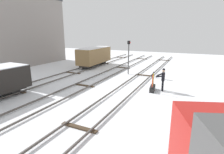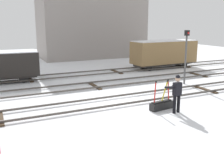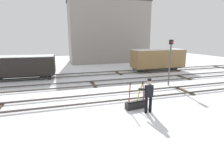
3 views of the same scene
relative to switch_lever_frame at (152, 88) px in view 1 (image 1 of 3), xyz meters
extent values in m
plane|color=white|center=(-1.24, 1.88, -0.25)|extent=(60.00, 60.00, 0.00)
cube|color=#4C4742|center=(-1.24, 1.16, -0.12)|extent=(44.00, 0.07, 0.10)
cube|color=#4C4742|center=(-1.24, 2.60, -0.12)|extent=(44.00, 0.07, 0.10)
cube|color=#423323|center=(-7.11, 1.88, -0.21)|extent=(0.24, 1.94, 0.08)
cube|color=#423323|center=(4.62, 1.88, -0.21)|extent=(0.24, 1.94, 0.08)
cube|color=#423323|center=(16.36, 1.88, -0.21)|extent=(0.24, 1.94, 0.08)
cube|color=#4C4742|center=(-1.24, 4.88, -0.12)|extent=(44.00, 0.07, 0.10)
cube|color=#4C4742|center=(-1.24, 6.32, -0.12)|extent=(44.00, 0.07, 0.10)
cube|color=#423323|center=(-1.24, 5.60, -0.21)|extent=(0.24, 1.94, 0.08)
cube|color=#423323|center=(7.56, 5.60, -0.21)|extent=(0.24, 1.94, 0.08)
cube|color=#423323|center=(16.36, 5.60, -0.21)|extent=(0.24, 1.94, 0.08)
cube|color=#4C4742|center=(-1.24, 8.78, -0.12)|extent=(44.00, 0.07, 0.10)
cube|color=#4C4742|center=(-1.24, 10.22, -0.12)|extent=(44.00, 0.07, 0.10)
cube|color=#423323|center=(-4.76, 9.50, -0.21)|extent=(0.24, 1.94, 0.08)
cube|color=#423323|center=(2.28, 9.50, -0.21)|extent=(0.24, 1.94, 0.08)
cube|color=#423323|center=(9.32, 9.50, -0.21)|extent=(0.24, 1.94, 0.08)
cube|color=#423323|center=(16.36, 9.50, -0.21)|extent=(0.24, 1.94, 0.08)
cube|color=black|center=(0.00, 0.00, -0.07)|extent=(1.28, 0.52, 0.36)
cube|color=black|center=(0.00, 0.00, 0.14)|extent=(1.13, 0.34, 0.06)
cylinder|color=red|center=(-0.44, -0.06, 0.64)|extent=(0.12, 0.07, 1.05)
sphere|color=black|center=(-0.41, -0.05, 1.16)|extent=(0.09, 0.09, 0.09)
cylinder|color=yellow|center=(0.17, 0.02, 0.61)|extent=(0.40, 0.11, 1.01)
sphere|color=black|center=(0.34, 0.04, 1.10)|extent=(0.09, 0.09, 0.09)
cylinder|color=red|center=(0.41, 0.05, 0.64)|extent=(0.15, 0.07, 1.05)
sphere|color=black|center=(0.37, 0.05, 1.16)|extent=(0.09, 0.09, 0.09)
cylinder|color=black|center=(0.19, -0.73, 0.18)|extent=(0.15, 0.15, 0.85)
cylinder|color=black|center=(0.45, -0.69, 0.18)|extent=(0.15, 0.15, 0.85)
cube|color=black|center=(0.32, -0.71, 0.90)|extent=(0.41, 0.29, 0.60)
sphere|color=tan|center=(0.32, -0.71, 1.35)|extent=(0.23, 0.23, 0.23)
sphere|color=black|center=(0.32, -0.71, 1.45)|extent=(0.21, 0.21, 0.21)
cylinder|color=black|center=(0.08, -0.46, 0.94)|extent=(0.18, 0.58, 0.23)
cylinder|color=black|center=(0.50, -0.43, 1.00)|extent=(0.18, 0.56, 0.35)
cube|color=#B21E19|center=(-8.53, -3.62, 1.25)|extent=(2.52, 2.64, 1.90)
cube|color=black|center=(-7.68, -3.30, 1.59)|extent=(0.67, 1.68, 0.76)
cylinder|color=#4C4C4C|center=(4.55, 3.72, 1.38)|extent=(0.12, 0.12, 3.25)
cube|color=black|center=(4.55, 3.72, 3.19)|extent=(0.24, 0.24, 0.36)
sphere|color=red|center=(4.55, 3.59, 3.19)|extent=(0.14, 0.14, 0.14)
cube|color=gray|center=(4.07, 19.97, 4.37)|extent=(12.14, 5.80, 9.23)
cube|color=#2D2B28|center=(7.06, 9.50, 0.15)|extent=(5.84, 1.40, 0.20)
cube|color=olive|center=(7.06, 9.50, 1.23)|extent=(6.17, 2.21, 1.95)
cube|color=white|center=(7.06, 9.50, 2.23)|extent=(6.05, 2.12, 0.06)
cylinder|color=black|center=(5.09, 8.88, 0.10)|extent=(0.70, 0.12, 0.70)
cylinder|color=black|center=(5.05, 9.98, 0.10)|extent=(0.70, 0.12, 0.70)
cylinder|color=black|center=(9.06, 9.01, 0.10)|extent=(0.70, 0.12, 0.70)
cylinder|color=black|center=(9.02, 10.11, 0.10)|extent=(0.70, 0.12, 0.70)
cylinder|color=black|center=(-5.26, 8.81, 0.10)|extent=(0.70, 0.12, 0.70)
cylinder|color=black|center=(-5.22, 10.06, 0.10)|extent=(0.70, 0.12, 0.70)
camera|label=1|loc=(-13.22, -2.77, 4.18)|focal=28.12mm
camera|label=2|loc=(-7.30, -9.89, 3.88)|focal=41.96mm
camera|label=3|loc=(-3.90, -8.20, 3.43)|focal=28.30mm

